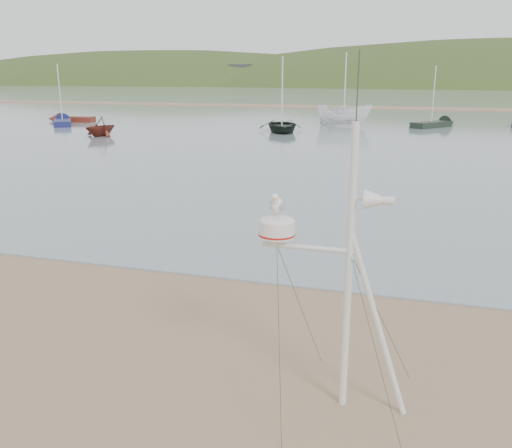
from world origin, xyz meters
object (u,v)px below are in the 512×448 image
(boat_red, at_px, (100,118))
(sailboat_dark_mid, at_px, (440,123))
(mast_rig, at_px, (341,330))
(dinghy_red_far, at_px, (66,119))
(sailboat_blue_near, at_px, (63,121))
(boat_dark, at_px, (282,101))
(boat_white, at_px, (345,97))

(boat_red, distance_m, sailboat_dark_mid, 28.92)
(mast_rig, height_order, boat_red, mast_rig)
(mast_rig, distance_m, dinghy_red_far, 50.76)
(boat_red, relative_size, sailboat_blue_near, 0.47)
(boat_dark, bearing_deg, sailboat_blue_near, 158.10)
(sailboat_dark_mid, bearing_deg, boat_red, -147.98)
(boat_dark, xyz_separation_m, sailboat_blue_near, (-21.16, 1.09, -2.18))
(boat_white, distance_m, sailboat_blue_near, 25.88)
(boat_white, distance_m, sailboat_dark_mid, 8.78)
(boat_white, height_order, sailboat_blue_near, sailboat_blue_near)
(mast_rig, bearing_deg, boat_dark, 105.30)
(dinghy_red_far, bearing_deg, sailboat_dark_mid, 8.33)
(mast_rig, relative_size, boat_dark, 0.99)
(mast_rig, height_order, sailboat_blue_near, sailboat_blue_near)
(boat_red, xyz_separation_m, sailboat_dark_mid, (24.50, 15.32, -1.10))
(boat_red, height_order, sailboat_dark_mid, sailboat_dark_mid)
(sailboat_dark_mid, relative_size, sailboat_blue_near, 0.97)
(sailboat_dark_mid, distance_m, sailboat_blue_near, 34.25)
(dinghy_red_far, bearing_deg, boat_white, 6.83)
(boat_dark, distance_m, boat_red, 14.01)
(mast_rig, distance_m, boat_red, 36.33)
(boat_white, xyz_separation_m, sailboat_blue_near, (-25.16, -5.61, -2.30))
(sailboat_blue_near, bearing_deg, boat_dark, -2.94)
(sailboat_dark_mid, bearing_deg, sailboat_blue_near, -167.31)
(boat_red, relative_size, sailboat_dark_mid, 0.49)
(boat_white, bearing_deg, boat_dark, 160.91)
(boat_red, distance_m, boat_white, 21.10)
(mast_rig, relative_size, boat_red, 1.77)
(sailboat_dark_mid, bearing_deg, boat_dark, -144.91)
(mast_rig, bearing_deg, dinghy_red_far, 129.53)
(mast_rig, bearing_deg, sailboat_dark_mid, 86.75)
(mast_rig, height_order, boat_dark, boat_dark)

